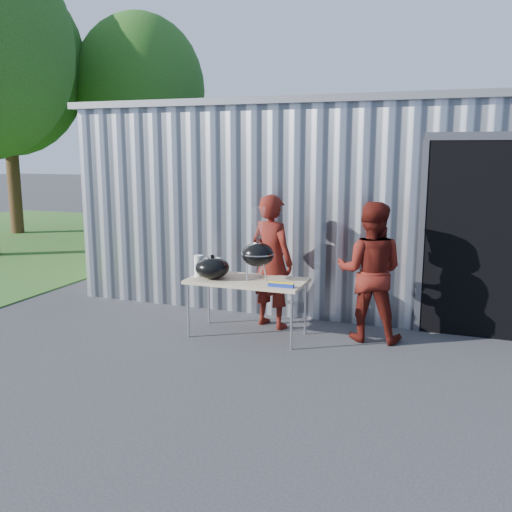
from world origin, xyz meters
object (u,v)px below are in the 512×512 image
at_px(kettle_grill, 258,247).
at_px(person_cook, 272,261).
at_px(folding_table, 247,282).
at_px(person_bystander, 370,272).

distance_m(kettle_grill, person_cook, 0.55).
height_order(kettle_grill, person_cook, person_cook).
bearing_deg(kettle_grill, folding_table, -172.87).
distance_m(folding_table, person_cook, 0.56).
xyz_separation_m(folding_table, person_bystander, (1.50, 0.41, 0.17)).
distance_m(person_cook, person_bystander, 1.33).
bearing_deg(folding_table, person_cook, 71.81).
bearing_deg(person_bystander, person_cook, -6.63).
xyz_separation_m(folding_table, person_cook, (0.16, 0.50, 0.19)).
relative_size(person_cook, person_bystander, 1.03).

